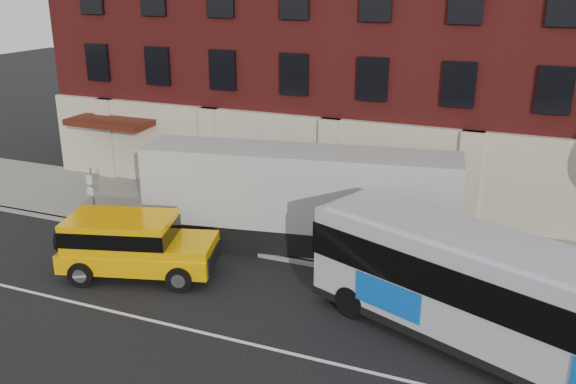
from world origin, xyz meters
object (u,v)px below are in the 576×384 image
at_px(yellow_suv, 131,242).
at_px(shipping_container, 299,201).
at_px(city_bus, 519,302).
at_px(sign_pole, 92,193).

distance_m(yellow_suv, shipping_container, 6.34).
bearing_deg(yellow_suv, shipping_container, 43.21).
relative_size(city_bus, yellow_suv, 2.16).
bearing_deg(city_bus, yellow_suv, 177.58).
distance_m(sign_pole, city_bus, 17.39).
bearing_deg(shipping_container, city_bus, -30.77).
height_order(yellow_suv, shipping_container, shipping_container).
bearing_deg(yellow_suv, city_bus, -2.42).
xyz_separation_m(yellow_suv, shipping_container, (4.59, 4.31, 0.71)).
xyz_separation_m(sign_pole, city_bus, (16.98, -3.73, 0.41)).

